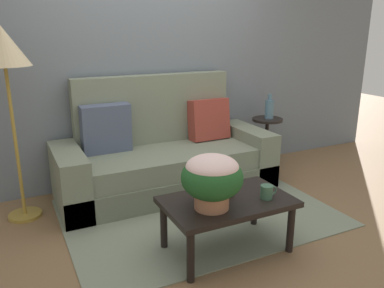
# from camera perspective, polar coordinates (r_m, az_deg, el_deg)

# --- Properties ---
(ground_plane) EXTENTS (14.00, 14.00, 0.00)m
(ground_plane) POSITION_cam_1_polar(r_m,az_deg,el_deg) (3.63, 0.93, -10.11)
(ground_plane) COLOR brown
(wall_back) EXTENTS (6.40, 0.12, 2.88)m
(wall_back) POSITION_cam_1_polar(r_m,az_deg,el_deg) (4.27, -6.05, 13.93)
(wall_back) COLOR slate
(wall_back) RESTS_ON ground
(area_rug) EXTENTS (2.36, 1.72, 0.01)m
(area_rug) POSITION_cam_1_polar(r_m,az_deg,el_deg) (3.63, 0.88, -10.01)
(area_rug) COLOR gray
(area_rug) RESTS_ON ground
(couch) EXTENTS (2.20, 0.86, 1.17)m
(couch) POSITION_cam_1_polar(r_m,az_deg,el_deg) (4.03, -4.05, -2.11)
(couch) COLOR #626B59
(couch) RESTS_ON ground
(coffee_table) EXTENTS (0.95, 0.58, 0.42)m
(coffee_table) POSITION_cam_1_polar(r_m,az_deg,el_deg) (2.93, 5.21, -9.08)
(coffee_table) COLOR black
(coffee_table) RESTS_ON ground
(side_table) EXTENTS (0.36, 0.36, 0.61)m
(side_table) POSITION_cam_1_polar(r_m,az_deg,el_deg) (4.74, 10.92, 1.49)
(side_table) COLOR black
(side_table) RESTS_ON ground
(floor_lamp) EXTENTS (0.42, 0.42, 1.66)m
(floor_lamp) POSITION_cam_1_polar(r_m,az_deg,el_deg) (3.52, -25.94, 11.61)
(floor_lamp) COLOR olive
(floor_lamp) RESTS_ON ground
(potted_plant) EXTENTS (0.43, 0.43, 0.39)m
(potted_plant) POSITION_cam_1_polar(r_m,az_deg,el_deg) (2.68, 2.97, -4.86)
(potted_plant) COLOR #A36B4C
(potted_plant) RESTS_ON coffee_table
(coffee_mug) EXTENTS (0.14, 0.09, 0.10)m
(coffee_mug) POSITION_cam_1_polar(r_m,az_deg,el_deg) (2.95, 10.95, -6.92)
(coffee_mug) COLOR #3D664C
(coffee_mug) RESTS_ON coffee_table
(snack_bowl) EXTENTS (0.13, 0.13, 0.07)m
(snack_bowl) POSITION_cam_1_polar(r_m,az_deg,el_deg) (2.99, 5.10, -6.60)
(snack_bowl) COLOR gold
(snack_bowl) RESTS_ON coffee_table
(table_vase) EXTENTS (0.10, 0.10, 0.29)m
(table_vase) POSITION_cam_1_polar(r_m,az_deg,el_deg) (4.68, 11.31, 5.13)
(table_vase) COLOR slate
(table_vase) RESTS_ON side_table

